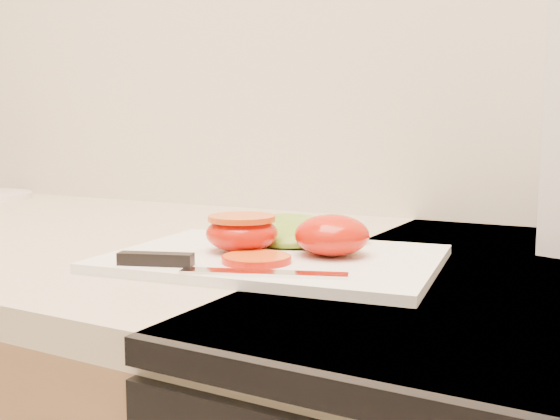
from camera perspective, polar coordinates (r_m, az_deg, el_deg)
The scene contains 7 objects.
cutting_board at distance 0.65m, azimuth -0.42°, elevation -4.45°, with size 0.33×0.24×0.01m, color white.
tomato_half_dome at distance 0.64m, azimuth 4.77°, elevation -2.30°, with size 0.08×0.08×0.04m, color red.
tomato_half_cut at distance 0.66m, azimuth -3.50°, elevation -1.98°, with size 0.08×0.08×0.04m.
tomato_slice_0 at distance 0.61m, azimuth -2.16°, elevation -4.48°, with size 0.07×0.07×0.01m, color orange.
lettuce_leaf_0 at distance 0.72m, azimuth 0.60°, elevation -1.94°, with size 0.14×0.09×0.03m, color #87B830.
lettuce_leaf_1 at distance 0.71m, azimuth 3.87°, elevation -2.19°, with size 0.11×0.08×0.02m, color #87B830.
knife at distance 0.58m, azimuth -7.67°, elevation -4.95°, with size 0.22×0.07×0.01m.
Camera 1 is at (0.46, 1.04, 1.06)m, focal length 40.00 mm.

